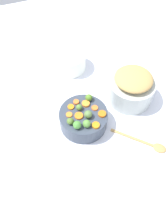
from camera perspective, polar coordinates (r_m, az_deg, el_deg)
The scene contains 20 objects.
tabletop at distance 1.16m, azimuth -0.51°, elevation -2.33°, with size 2.40×2.40×0.02m, color white.
serving_bowl_carrots at distance 1.11m, azimuth 0.00°, elevation -1.64°, with size 0.23×0.23×0.09m, color #353F4D.
metal_pot at distance 1.22m, azimuth 11.49°, elevation 5.22°, with size 0.23×0.23×0.12m, color #B1BAB5.
stuffing_mound at distance 1.15m, azimuth 12.21°, elevation 8.08°, with size 0.19×0.19×0.05m, color tan.
carrot_slice_0 at distance 1.10m, azimuth 0.43°, elevation 2.07°, with size 0.04×0.04×0.01m, color orange.
carrot_slice_1 at distance 1.06m, azimuth -1.29°, elevation -0.95°, with size 0.04×0.04×0.01m, color orange.
carrot_slice_2 at distance 1.03m, azimuth 2.92°, elevation -3.28°, with size 0.03×0.03×0.01m, color orange.
carrot_slice_3 at distance 1.10m, azimuth -1.94°, elevation 2.47°, with size 0.03×0.03×0.01m, color orange.
carrot_slice_4 at distance 1.06m, azimuth -3.69°, elevation -0.66°, with size 0.03×0.03×0.01m, color orange.
carrot_slice_5 at distance 1.09m, azimuth 2.68°, elevation 1.02°, with size 0.03×0.03×0.01m, color orange.
carrot_slice_6 at distance 1.07m, azimuth 4.49°, elevation -0.48°, with size 0.04×0.04×0.01m, color orange.
carrot_slice_7 at distance 1.09m, azimuth -3.27°, elevation 1.27°, with size 0.03×0.03×0.01m, color orange.
brussels_sprout_0 at distance 1.02m, azimuth 0.67°, elevation -2.90°, with size 0.04×0.04×0.04m, color #528837.
brussels_sprout_1 at distance 1.10m, azimuth 1.21°, elevation 3.57°, with size 0.03×0.03×0.03m, color #4E7B25.
brussels_sprout_2 at distance 1.07m, azimuth -1.21°, elevation 1.17°, with size 0.03×0.03×0.03m, color #4E7633.
brussels_sprout_3 at distance 1.03m, azimuth -3.41°, elevation -2.28°, with size 0.03×0.03×0.03m, color #4B6C2A.
brussels_sprout_4 at distance 1.04m, azimuth 1.02°, elevation -0.60°, with size 0.04×0.04×0.04m, color #55773E.
brussels_sprout_5 at distance 1.01m, azimuth -1.72°, elevation -3.23°, with size 0.04×0.04×0.04m, color #468535.
wooden_spoon at distance 1.12m, azimuth 15.84°, elevation -7.66°, with size 0.21×0.21×0.01m.
casserole_dish at distance 1.37m, azimuth -3.67°, elevation 12.45°, with size 0.19×0.19×0.10m, color white.
Camera 1 is at (0.60, -0.21, 0.99)m, focal length 36.97 mm.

